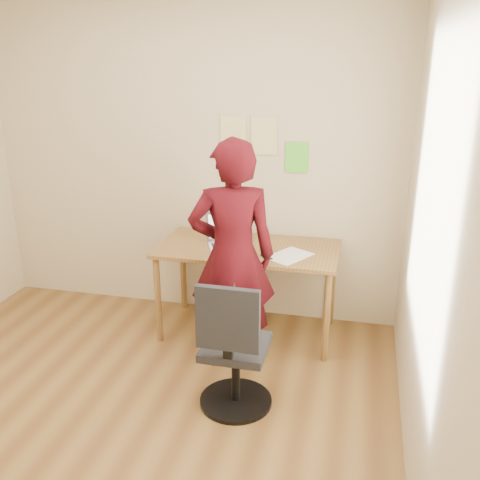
% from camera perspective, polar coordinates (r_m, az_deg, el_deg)
% --- Properties ---
extents(room, '(3.58, 3.58, 2.78)m').
position_cam_1_polar(room, '(2.93, -16.05, 2.23)').
color(room, brown).
rests_on(room, ground).
extents(desk, '(1.40, 0.70, 0.74)m').
position_cam_1_polar(desk, '(4.19, 0.86, -1.88)').
color(desk, brown).
rests_on(desk, ground).
extents(laptop, '(0.43, 0.41, 0.24)m').
position_cam_1_polar(laptop, '(4.20, -1.19, 0.20)').
color(laptop, '#B1B2B9').
rests_on(laptop, desk).
extents(paper_sheet, '(0.37, 0.41, 0.00)m').
position_cam_1_polar(paper_sheet, '(4.00, 5.29, -1.69)').
color(paper_sheet, white).
rests_on(paper_sheet, desk).
extents(phone, '(0.11, 0.13, 0.01)m').
position_cam_1_polar(phone, '(3.96, 2.84, -1.80)').
color(phone, black).
rests_on(phone, desk).
extents(wall_note_left, '(0.21, 0.00, 0.30)m').
position_cam_1_polar(wall_note_left, '(4.34, -0.73, 11.11)').
color(wall_note_left, '#D4C67F').
rests_on(wall_note_left, room).
extents(wall_note_mid, '(0.21, 0.00, 0.30)m').
position_cam_1_polar(wall_note_mid, '(4.29, 2.59, 11.04)').
color(wall_note_mid, '#D4C67F').
rests_on(wall_note_mid, room).
extents(wall_note_right, '(0.18, 0.00, 0.24)m').
position_cam_1_polar(wall_note_right, '(4.28, 6.06, 8.75)').
color(wall_note_right, '#5CDD31').
rests_on(wall_note_right, room).
extents(office_chair, '(0.47, 0.47, 0.91)m').
position_cam_1_polar(office_chair, '(3.41, -0.71, -12.22)').
color(office_chair, black).
rests_on(office_chair, ground).
extents(person, '(0.69, 0.55, 1.67)m').
position_cam_1_polar(person, '(3.71, -0.82, -1.78)').
color(person, '#3C080E').
rests_on(person, ground).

